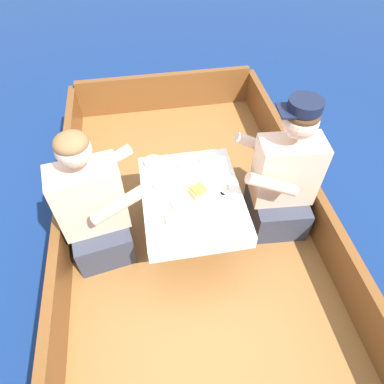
{
  "coord_description": "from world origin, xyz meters",
  "views": [
    {
      "loc": [
        -0.24,
        -1.5,
        2.33
      ],
      "look_at": [
        0.0,
        -0.1,
        0.72
      ],
      "focal_mm": 32.0,
      "sensor_mm": 36.0,
      "label": 1
    }
  ],
  "objects_px": {
    "person_starboard": "(283,180)",
    "coffee_cup_starboard": "(160,185)",
    "person_port": "(95,209)",
    "sandwich": "(198,191)",
    "coffee_cup_port": "(173,220)",
    "tin_can": "(178,206)"
  },
  "relations": [
    {
      "from": "coffee_cup_starboard",
      "to": "sandwich",
      "type": "bearing_deg",
      "value": -23.02
    },
    {
      "from": "sandwich",
      "to": "coffee_cup_starboard",
      "type": "relative_size",
      "value": 1.19
    },
    {
      "from": "person_starboard",
      "to": "sandwich",
      "type": "height_order",
      "value": "person_starboard"
    },
    {
      "from": "coffee_cup_port",
      "to": "tin_can",
      "type": "relative_size",
      "value": 1.57
    },
    {
      "from": "person_starboard",
      "to": "coffee_cup_starboard",
      "type": "relative_size",
      "value": 9.53
    },
    {
      "from": "tin_can",
      "to": "person_starboard",
      "type": "bearing_deg",
      "value": 9.98
    },
    {
      "from": "person_starboard",
      "to": "tin_can",
      "type": "distance_m",
      "value": 0.73
    },
    {
      "from": "sandwich",
      "to": "tin_can",
      "type": "relative_size",
      "value": 1.9
    },
    {
      "from": "person_port",
      "to": "coffee_cup_starboard",
      "type": "xyz_separation_m",
      "value": [
        0.42,
        0.09,
        0.06
      ]
    },
    {
      "from": "coffee_cup_starboard",
      "to": "person_port",
      "type": "bearing_deg",
      "value": -168.53
    },
    {
      "from": "tin_can",
      "to": "sandwich",
      "type": "bearing_deg",
      "value": 33.9
    },
    {
      "from": "person_starboard",
      "to": "coffee_cup_starboard",
      "type": "bearing_deg",
      "value": -0.2
    },
    {
      "from": "person_port",
      "to": "coffee_cup_starboard",
      "type": "distance_m",
      "value": 0.44
    },
    {
      "from": "sandwich",
      "to": "coffee_cup_starboard",
      "type": "xyz_separation_m",
      "value": [
        -0.23,
        0.1,
        -0.01
      ]
    },
    {
      "from": "coffee_cup_port",
      "to": "tin_can",
      "type": "distance_m",
      "value": 0.11
    },
    {
      "from": "coffee_cup_starboard",
      "to": "person_starboard",
      "type": "bearing_deg",
      "value": -4.53
    },
    {
      "from": "person_port",
      "to": "coffee_cup_starboard",
      "type": "bearing_deg",
      "value": 1.69
    },
    {
      "from": "sandwich",
      "to": "coffee_cup_port",
      "type": "xyz_separation_m",
      "value": [
        -0.19,
        -0.2,
        -0.0
      ]
    },
    {
      "from": "person_starboard",
      "to": "tin_can",
      "type": "xyz_separation_m",
      "value": [
        -0.72,
        -0.13,
        0.03
      ]
    },
    {
      "from": "person_port",
      "to": "sandwich",
      "type": "height_order",
      "value": "person_port"
    },
    {
      "from": "sandwich",
      "to": "coffee_cup_port",
      "type": "bearing_deg",
      "value": -133.28
    },
    {
      "from": "person_starboard",
      "to": "person_port",
      "type": "bearing_deg",
      "value": 5.37
    }
  ]
}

